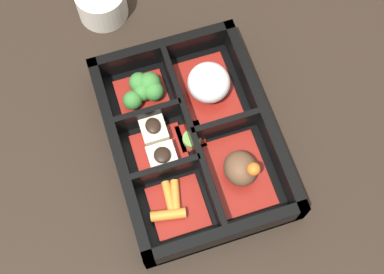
# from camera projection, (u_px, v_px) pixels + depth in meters

# --- Properties ---
(ground_plane) EXTENTS (3.00, 3.00, 0.00)m
(ground_plane) POSITION_uv_depth(u_px,v_px,m) (192.00, 144.00, 0.74)
(ground_plane) COLOR black
(bento_base) EXTENTS (0.29, 0.22, 0.01)m
(bento_base) POSITION_uv_depth(u_px,v_px,m) (192.00, 142.00, 0.74)
(bento_base) COLOR black
(bento_base) RESTS_ON ground_plane
(bento_rim) EXTENTS (0.29, 0.22, 0.05)m
(bento_rim) POSITION_uv_depth(u_px,v_px,m) (190.00, 137.00, 0.72)
(bento_rim) COLOR black
(bento_rim) RESTS_ON ground_plane
(bowl_rice) EXTENTS (0.11, 0.07, 0.05)m
(bowl_rice) POSITION_uv_depth(u_px,v_px,m) (209.00, 84.00, 0.74)
(bowl_rice) COLOR maroon
(bowl_rice) RESTS_ON bento_base
(bowl_stew) EXTENTS (0.11, 0.07, 0.06)m
(bowl_stew) POSITION_uv_depth(u_px,v_px,m) (240.00, 170.00, 0.70)
(bowl_stew) COLOR maroon
(bowl_stew) RESTS_ON bento_base
(bowl_greens) EXTENTS (0.06, 0.07, 0.04)m
(bowl_greens) POSITION_uv_depth(u_px,v_px,m) (144.00, 90.00, 0.74)
(bowl_greens) COLOR maroon
(bowl_greens) RESTS_ON bento_base
(bowl_tofu) EXTENTS (0.08, 0.07, 0.03)m
(bowl_tofu) POSITION_uv_depth(u_px,v_px,m) (158.00, 145.00, 0.72)
(bowl_tofu) COLOR maroon
(bowl_tofu) RESTS_ON bento_base
(bowl_carrots) EXTENTS (0.07, 0.07, 0.02)m
(bowl_carrots) POSITION_uv_depth(u_px,v_px,m) (175.00, 206.00, 0.69)
(bowl_carrots) COLOR maroon
(bowl_carrots) RESTS_ON bento_base
(bowl_pickles) EXTENTS (0.04, 0.04, 0.01)m
(bowl_pickles) POSITION_uv_depth(u_px,v_px,m) (191.00, 138.00, 0.73)
(bowl_pickles) COLOR maroon
(bowl_pickles) RESTS_ON bento_base
(tea_cup) EXTENTS (0.08, 0.08, 0.05)m
(tea_cup) POSITION_uv_depth(u_px,v_px,m) (101.00, 2.00, 0.80)
(tea_cup) COLOR beige
(tea_cup) RESTS_ON ground_plane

